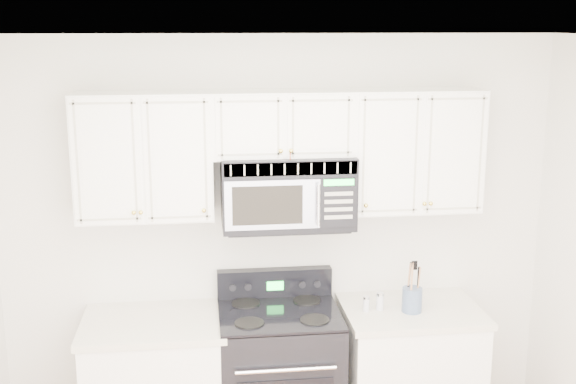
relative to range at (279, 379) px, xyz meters
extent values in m
cube|color=white|center=(0.04, -1.44, 2.12)|extent=(3.50, 3.50, 0.01)
cube|color=silver|center=(0.04, 0.31, 0.82)|extent=(3.50, 0.01, 2.60)
cube|color=silver|center=(-0.76, 0.00, 0.42)|extent=(0.86, 0.65, 0.04)
cube|color=white|center=(0.84, 0.00, -0.04)|extent=(0.82, 0.63, 0.88)
cube|color=silver|center=(0.84, 0.00, 0.42)|extent=(0.86, 0.65, 0.04)
cube|color=black|center=(0.00, -0.01, -0.02)|extent=(0.74, 0.63, 0.92)
cylinder|color=silver|center=(0.00, -0.35, 0.24)|extent=(0.58, 0.02, 0.02)
cube|color=black|center=(0.00, -0.01, 0.44)|extent=(0.74, 0.63, 0.02)
cube|color=black|center=(0.00, 0.27, 0.53)|extent=(0.74, 0.08, 0.19)
cube|color=#25D944|center=(0.00, 0.23, 0.53)|extent=(0.11, 0.00, 0.06)
cube|color=white|center=(-0.78, 0.15, 1.41)|extent=(0.80, 0.33, 0.75)
cube|color=white|center=(0.86, 0.15, 1.41)|extent=(0.80, 0.33, 0.75)
cube|color=white|center=(0.04, 0.15, 1.59)|extent=(0.84, 0.33, 0.39)
sphere|color=#DBC04E|center=(-0.80, -0.04, 1.12)|extent=(0.03, 0.03, 0.03)
sphere|color=#DBC04E|center=(-0.44, -0.04, 1.12)|extent=(0.03, 0.03, 0.03)
sphere|color=#DBC04E|center=(0.52, -0.04, 1.12)|extent=(0.03, 0.03, 0.03)
sphere|color=#DBC04E|center=(0.88, -0.04, 1.12)|extent=(0.03, 0.03, 0.03)
sphere|color=#DBC04E|center=(0.01, -0.04, 1.46)|extent=(0.03, 0.03, 0.03)
sphere|color=#DBC04E|center=(0.07, -0.04, 1.46)|extent=(0.03, 0.03, 0.03)
cylinder|color=#B32A07|center=(0.06, -0.04, 1.40)|extent=(0.00, 0.00, 0.11)
sphere|color=#DBC04E|center=(0.06, -0.04, 1.34)|extent=(0.04, 0.04, 0.04)
cube|color=black|center=(0.06, 0.11, 1.19)|extent=(0.79, 0.40, 0.44)
cube|color=#B6B2A6|center=(0.06, -0.08, 1.36)|extent=(0.77, 0.01, 0.08)
cube|color=#9798A9|center=(-0.05, -0.09, 1.15)|extent=(0.56, 0.01, 0.29)
cube|color=black|center=(-0.08, -0.10, 1.15)|extent=(0.41, 0.01, 0.23)
cube|color=black|center=(0.34, -0.09, 1.15)|extent=(0.22, 0.01, 0.29)
cube|color=#25D944|center=(0.34, -0.10, 1.27)|extent=(0.18, 0.00, 0.04)
cylinder|color=silver|center=(0.22, -0.13, 1.15)|extent=(0.02, 0.02, 0.25)
cylinder|color=#495D7E|center=(0.82, -0.06, 0.51)|extent=(0.12, 0.12, 0.15)
cylinder|color=#B47D55|center=(0.85, -0.06, 0.59)|extent=(0.01, 0.01, 0.27)
cylinder|color=black|center=(0.80, -0.03, 0.60)|extent=(0.01, 0.01, 0.29)
cylinder|color=#B47D55|center=(0.80, -0.09, 0.61)|extent=(0.01, 0.01, 0.31)
cylinder|color=black|center=(0.85, -0.06, 0.59)|extent=(0.01, 0.01, 0.27)
cylinder|color=#B47D55|center=(0.80, -0.04, 0.60)|extent=(0.01, 0.01, 0.29)
cylinder|color=silver|center=(0.63, -0.02, 0.48)|extent=(0.05, 0.05, 0.09)
cylinder|color=silver|center=(0.63, -0.02, 0.54)|extent=(0.05, 0.05, 0.02)
cylinder|color=silver|center=(0.54, -0.02, 0.48)|extent=(0.04, 0.04, 0.08)
cylinder|color=silver|center=(0.54, -0.02, 0.52)|extent=(0.04, 0.04, 0.02)
camera|label=1|loc=(-0.46, -4.11, 2.17)|focal=45.00mm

